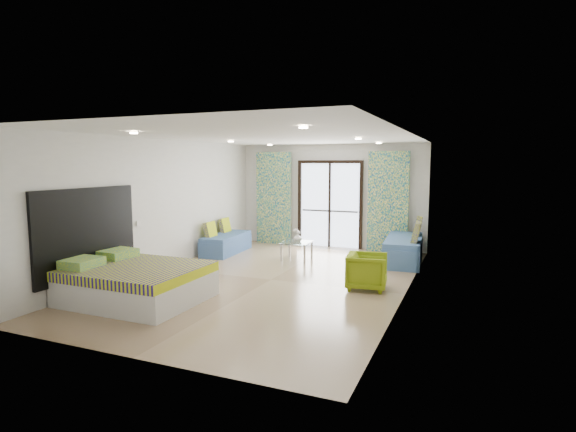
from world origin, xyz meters
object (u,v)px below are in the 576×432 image
at_px(coffee_table, 297,244).
at_px(daybed_left, 226,243).
at_px(daybed_right, 404,249).
at_px(bed, 136,282).
at_px(armchair, 367,270).

bearing_deg(coffee_table, daybed_left, 177.19).
bearing_deg(daybed_right, daybed_left, -175.97).
distance_m(bed, daybed_left, 3.99).
distance_m(bed, armchair, 3.91).
bearing_deg(coffee_table, armchair, -41.01).
height_order(daybed_right, coffee_table, daybed_right).
distance_m(bed, coffee_table, 4.05).
height_order(bed, coffee_table, coffee_table).
bearing_deg(bed, daybed_right, 51.82).
relative_size(bed, coffee_table, 2.81).
bearing_deg(armchair, daybed_right, -14.75).
xyz_separation_m(bed, daybed_left, (-0.64, 3.93, -0.04)).
xyz_separation_m(bed, daybed_right, (3.60, 4.57, 0.01)).
xyz_separation_m(daybed_left, daybed_right, (4.23, 0.64, 0.05)).
distance_m(bed, daybed_right, 5.82).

